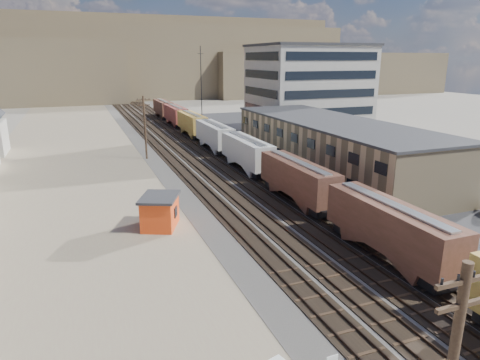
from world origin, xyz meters
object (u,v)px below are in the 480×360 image
object	(u,v)px
freight_train	(229,142)
parked_car_silver	(469,192)
parked_car_blue	(317,140)
maintenance_shed	(160,211)
utility_pole_north	(145,126)

from	to	relation	value
freight_train	parked_car_silver	xyz separation A→B (m)	(18.98, -28.91, -2.01)
freight_train	parked_car_blue	xyz separation A→B (m)	(20.11, 6.52, -2.07)
maintenance_shed	parked_car_blue	distance (m)	47.55
utility_pole_north	freight_train	bearing A→B (deg)	-21.62
parked_car_silver	utility_pole_north	bearing A→B (deg)	61.37
freight_train	maintenance_shed	size ratio (longest dim) A/B	22.87
maintenance_shed	utility_pole_north	bearing A→B (deg)	83.36
utility_pole_north	parked_car_silver	bearing A→B (deg)	-47.21
freight_train	utility_pole_north	xyz separation A→B (m)	(-12.30, 4.88, 2.50)
utility_pole_north	parked_car_silver	xyz separation A→B (m)	(31.28, -33.79, -4.52)
freight_train	parked_car_blue	distance (m)	21.24
maintenance_shed	parked_car_silver	size ratio (longest dim) A/B	0.97
freight_train	utility_pole_north	world-z (taller)	utility_pole_north
utility_pole_north	parked_car_silver	distance (m)	46.26
freight_train	maintenance_shed	xyz separation A→B (m)	(-15.74, -24.71, -1.19)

